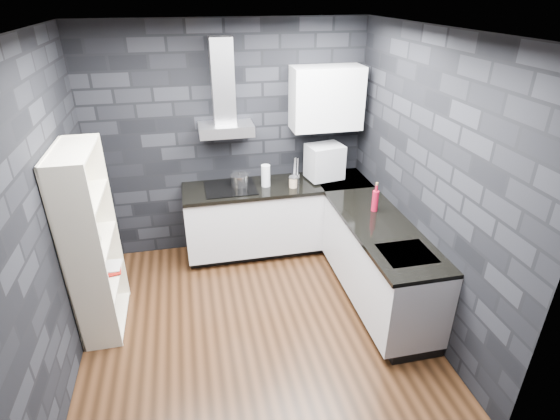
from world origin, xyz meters
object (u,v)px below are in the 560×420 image
object	(u,v)px
storage_jar	(293,182)
utensil_crock	(295,179)
pot	(240,181)
fruit_bowl	(90,244)
bookshelf	(92,243)
red_bottle	(375,201)
appliance_garage	(324,162)
glass_vase	(266,176)

from	to	relation	value
storage_jar	utensil_crock	world-z (taller)	utensil_crock
pot	utensil_crock	size ratio (longest dim) A/B	1.65
utensil_crock	fruit_bowl	xyz separation A→B (m)	(-2.14, -0.99, -0.02)
utensil_crock	pot	bearing A→B (deg)	174.67
pot	bookshelf	xyz separation A→B (m)	(-1.48, -0.98, -0.07)
red_bottle	utensil_crock	bearing A→B (deg)	126.28
red_bottle	fruit_bowl	size ratio (longest dim) A/B	0.99
utensil_crock	appliance_garage	world-z (taller)	appliance_garage
red_bottle	fruit_bowl	xyz separation A→B (m)	(-2.77, -0.13, -0.07)
glass_vase	utensil_crock	xyz separation A→B (m)	(0.35, -0.00, -0.07)
glass_vase	red_bottle	bearing A→B (deg)	-41.24
glass_vase	utensil_crock	size ratio (longest dim) A/B	2.12
storage_jar	utensil_crock	distance (m)	0.11
red_bottle	bookshelf	bearing A→B (deg)	-178.66
utensil_crock	fruit_bowl	distance (m)	2.35
red_bottle	storage_jar	bearing A→B (deg)	131.83
pot	storage_jar	size ratio (longest dim) A/B	1.73
pot	storage_jar	distance (m)	0.62
glass_vase	appliance_garage	size ratio (longest dim) A/B	0.63
red_bottle	bookshelf	world-z (taller)	bookshelf
bookshelf	fruit_bowl	bearing A→B (deg)	-81.97
glass_vase	storage_jar	world-z (taller)	glass_vase
pot	appliance_garage	size ratio (longest dim) A/B	0.49
pot	bookshelf	distance (m)	1.78
storage_jar	appliance_garage	distance (m)	0.47
pot	red_bottle	xyz separation A→B (m)	(1.28, -0.92, 0.04)
appliance_garage	bookshelf	size ratio (longest dim) A/B	0.22
red_bottle	fruit_bowl	world-z (taller)	red_bottle
appliance_garage	glass_vase	bearing A→B (deg)	173.80
bookshelf	utensil_crock	bearing A→B (deg)	31.37
appliance_garage	red_bottle	world-z (taller)	appliance_garage
red_bottle	pot	bearing A→B (deg)	144.38
storage_jar	appliance_garage	world-z (taller)	appliance_garage
fruit_bowl	glass_vase	bearing A→B (deg)	29.17
storage_jar	red_bottle	xyz separation A→B (m)	(0.68, -0.76, 0.05)
red_bottle	bookshelf	xyz separation A→B (m)	(-2.77, -0.06, -0.11)
fruit_bowl	bookshelf	bearing A→B (deg)	90.00
utensil_crock	red_bottle	size ratio (longest dim) A/B	0.54
glass_vase	appliance_garage	world-z (taller)	appliance_garage
appliance_garage	utensil_crock	bearing A→B (deg)	178.26
pot	fruit_bowl	distance (m)	1.82
pot	utensil_crock	xyz separation A→B (m)	(0.65, -0.06, -0.01)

